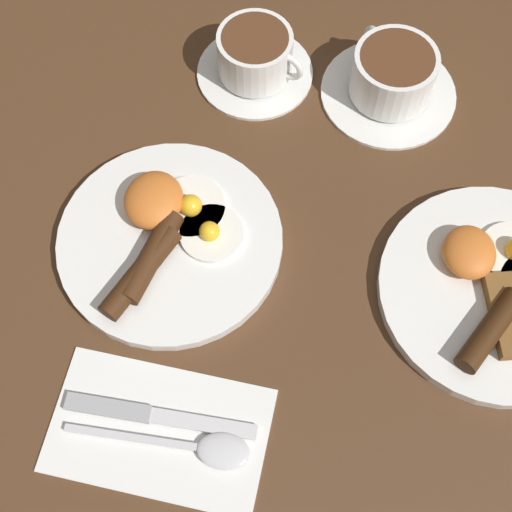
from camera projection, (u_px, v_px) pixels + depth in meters
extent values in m
plane|color=#4C301C|center=(171.00, 244.00, 0.79)|extent=(3.00, 3.00, 0.00)
cylinder|color=white|center=(170.00, 241.00, 0.78)|extent=(0.25, 0.25, 0.01)
cylinder|color=white|center=(191.00, 207.00, 0.79)|extent=(0.08, 0.08, 0.01)
sphere|color=yellow|center=(191.00, 206.00, 0.78)|extent=(0.03, 0.03, 0.03)
cylinder|color=white|center=(212.00, 233.00, 0.77)|extent=(0.07, 0.07, 0.01)
sphere|color=yellow|center=(209.00, 231.00, 0.77)|extent=(0.02, 0.02, 0.02)
ellipsoid|color=orange|center=(154.00, 200.00, 0.78)|extent=(0.07, 0.06, 0.03)
cylinder|color=#3B200E|center=(141.00, 272.00, 0.74)|extent=(0.11, 0.07, 0.02)
cylinder|color=#3D210F|center=(151.00, 256.00, 0.75)|extent=(0.11, 0.06, 0.02)
cylinder|color=white|center=(495.00, 291.00, 0.76)|extent=(0.25, 0.25, 0.01)
cylinder|color=white|center=(512.00, 252.00, 0.76)|extent=(0.07, 0.07, 0.01)
ellipsoid|color=orange|center=(469.00, 252.00, 0.75)|extent=(0.06, 0.06, 0.03)
cylinder|color=#381E0C|center=(490.00, 330.00, 0.72)|extent=(0.10, 0.07, 0.02)
cylinder|color=white|center=(255.00, 72.00, 0.88)|extent=(0.14, 0.14, 0.01)
cylinder|color=white|center=(255.00, 54.00, 0.86)|extent=(0.09, 0.09, 0.06)
cylinder|color=#56331E|center=(255.00, 39.00, 0.83)|extent=(0.08, 0.08, 0.00)
torus|color=white|center=(288.00, 67.00, 0.84)|extent=(0.02, 0.04, 0.04)
cylinder|color=white|center=(388.00, 92.00, 0.87)|extent=(0.17, 0.17, 0.01)
cylinder|color=white|center=(393.00, 74.00, 0.84)|extent=(0.10, 0.10, 0.06)
cylinder|color=#56331E|center=(397.00, 58.00, 0.82)|extent=(0.09, 0.09, 0.00)
torus|color=white|center=(374.00, 42.00, 0.86)|extent=(0.04, 0.03, 0.04)
cube|color=white|center=(159.00, 430.00, 0.70)|extent=(0.15, 0.23, 0.01)
cube|color=silver|center=(203.00, 424.00, 0.70)|extent=(0.02, 0.11, 0.00)
cube|color=#9E9EA3|center=(108.00, 408.00, 0.70)|extent=(0.02, 0.09, 0.01)
ellipsoid|color=silver|center=(223.00, 451.00, 0.68)|extent=(0.04, 0.05, 0.01)
cube|color=silver|center=(131.00, 437.00, 0.69)|extent=(0.01, 0.13, 0.00)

